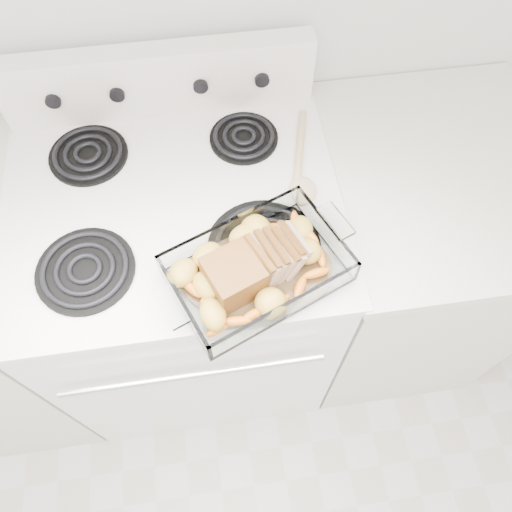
{
  "coord_description": "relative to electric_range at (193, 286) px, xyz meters",
  "views": [
    {
      "loc": [
        0.1,
        0.96,
        1.87
      ],
      "look_at": [
        0.17,
        1.45,
        0.99
      ],
      "focal_mm": 35.0,
      "sensor_mm": 36.0,
      "label": 1
    }
  ],
  "objects": [
    {
      "name": "pork_roast",
      "position": [
        0.15,
        -0.23,
        0.51
      ],
      "size": [
        0.21,
        0.1,
        0.08
      ],
      "rotation": [
        0.0,
        0.0,
        -0.16
      ],
      "color": "brown",
      "rests_on": "baking_dish"
    },
    {
      "name": "electric_range",
      "position": [
        0.0,
        0.0,
        0.0
      ],
      "size": [
        0.78,
        0.7,
        1.12
      ],
      "color": "white",
      "rests_on": "ground"
    },
    {
      "name": "roast_vegetables",
      "position": [
        0.16,
        -0.19,
        0.49
      ],
      "size": [
        0.39,
        0.21,
        0.05
      ],
      "rotation": [
        0.0,
        0.0,
        -0.2
      ],
      "color": "#D15E14",
      "rests_on": "baking_dish"
    },
    {
      "name": "baking_dish",
      "position": [
        0.17,
        -0.23,
        0.48
      ],
      "size": [
        0.34,
        0.23,
        0.07
      ],
      "rotation": [
        0.0,
        0.0,
        0.39
      ],
      "color": "white",
      "rests_on": "electric_range"
    },
    {
      "name": "counter_right",
      "position": [
        0.66,
        -0.0,
        -0.02
      ],
      "size": [
        0.58,
        0.68,
        0.93
      ],
      "color": "beige",
      "rests_on": "ground"
    },
    {
      "name": "wooden_spoon",
      "position": [
        0.31,
        0.03,
        0.46
      ],
      "size": [
        0.09,
        0.28,
        0.02
      ],
      "rotation": [
        0.0,
        0.0,
        -0.26
      ],
      "color": "tan",
      "rests_on": "electric_range"
    }
  ]
}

